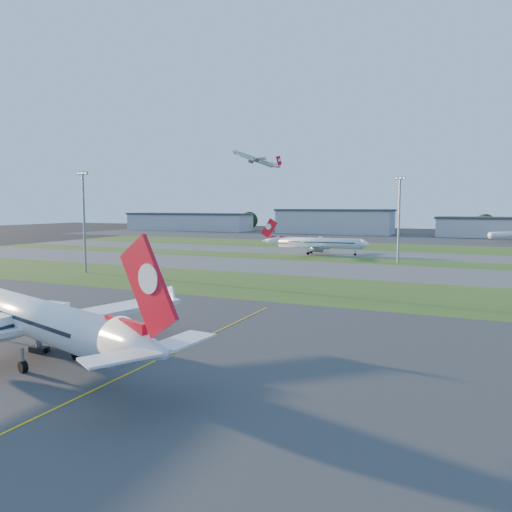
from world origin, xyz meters
The scene contains 21 objects.
ground centered at (0.00, 0.00, 0.00)m, with size 700.00×700.00×0.00m, color black.
apron_near centered at (0.00, 0.00, 0.01)m, with size 300.00×70.00×0.01m, color #333335.
grass_strip_a centered at (0.00, 52.00, 0.01)m, with size 300.00×34.00×0.01m, color #34531B.
taxiway_a centered at (0.00, 85.00, 0.01)m, with size 300.00×32.00×0.01m, color #515154.
grass_strip_b centered at (0.00, 110.00, 0.01)m, with size 300.00×18.00×0.01m, color #34531B.
taxiway_b centered at (0.00, 132.00, 0.01)m, with size 300.00×26.00×0.01m, color #515154.
grass_strip_c centered at (0.00, 165.00, 0.01)m, with size 300.00×40.00×0.01m, color #34531B.
apron_far centered at (0.00, 225.00, 0.01)m, with size 400.00×80.00×0.01m, color #333335.
yellow_line centered at (5.00, 0.00, 0.00)m, with size 0.25×60.00×0.02m, color gold.
airliner_parked centered at (-7.77, -6.56, 4.64)m, with size 41.12×34.63×13.22m.
airliner_taxiing centered at (-14.78, 123.33, 3.98)m, with size 36.34×30.72×11.34m.
airliner_departing centered at (-79.80, 212.40, 43.38)m, with size 21.58×20.81×8.87m.
mini_jet_near centered at (50.89, 225.51, 3.28)m, with size 20.72×22.15×9.48m.
light_mast_west centered at (-55.00, 52.00, 14.81)m, with size 3.20×0.70×25.80m.
light_mast_centre centered at (15.00, 108.00, 14.81)m, with size 3.20×0.70×25.80m.
hangar_far_west centered at (-150.00, 255.00, 6.14)m, with size 91.80×23.00×12.20m.
hangar_west centered at (-45.00, 255.00, 7.64)m, with size 71.40×23.00×15.20m.
tree_far_west centered at (-190.00, 268.00, 6.49)m, with size 11.00×11.00×12.00m.
tree_west centered at (-110.00, 270.00, 7.14)m, with size 12.10×12.10×13.20m.
tree_mid_west centered at (-20.00, 266.00, 5.84)m, with size 9.90×9.90×10.80m.
tree_mid_east centered at (40.00, 269.00, 6.81)m, with size 11.55×11.55×12.60m.
Camera 1 is at (37.18, -46.19, 17.16)m, focal length 35.00 mm.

